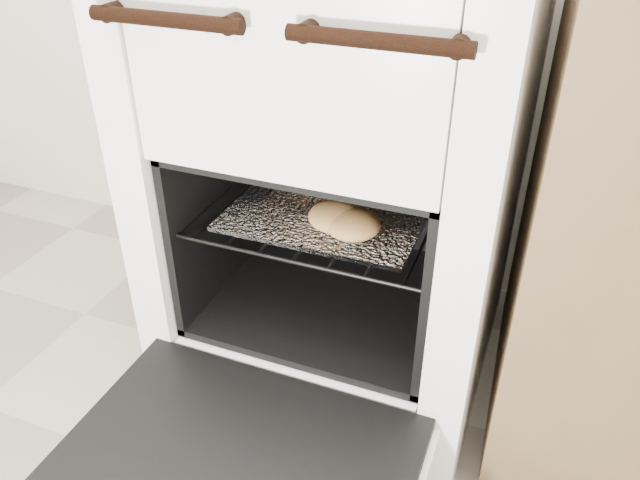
{
  "coord_description": "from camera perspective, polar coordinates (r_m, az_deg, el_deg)",
  "views": [
    {
      "loc": [
        0.4,
        0.06,
        1.06
      ],
      "look_at": [
        0.04,
        0.98,
        0.43
      ],
      "focal_mm": 35.0,
      "sensor_mm": 36.0,
      "label": 1
    }
  ],
  "objects": [
    {
      "name": "stove",
      "position": [
        1.28,
        2.61,
        5.52
      ],
      "size": [
        0.65,
        0.72,
        0.99
      ],
      "color": "white",
      "rests_on": "ground"
    },
    {
      "name": "oven_door",
      "position": [
        1.06,
        -8.25,
        -20.52
      ],
      "size": [
        0.58,
        0.45,
        0.04
      ],
      "color": "black",
      "rests_on": "stove"
    },
    {
      "name": "oven_rack",
      "position": [
        1.23,
        1.48,
        3.23
      ],
      "size": [
        0.47,
        0.45,
        0.01
      ],
      "color": "black",
      "rests_on": "stove"
    },
    {
      "name": "foil_sheet",
      "position": [
        1.21,
        1.13,
        3.04
      ],
      "size": [
        0.37,
        0.32,
        0.01
      ],
      "primitive_type": "cube",
      "color": "white",
      "rests_on": "oven_rack"
    },
    {
      "name": "baked_rolls",
      "position": [
        1.2,
        3.84,
        4.26
      ],
      "size": [
        0.28,
        0.33,
        0.05
      ],
      "color": "#DF9E59",
      "rests_on": "foil_sheet"
    }
  ]
}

